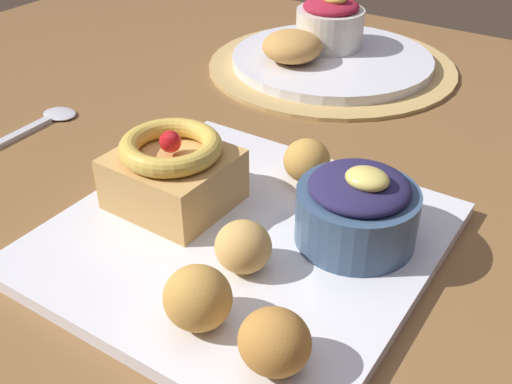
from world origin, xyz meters
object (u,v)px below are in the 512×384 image
fritter_extra (198,298)px  back_ramekin (330,23)px  front_plate (242,239)px  cake_slice (173,171)px  fritter_front (275,342)px  berry_ramekin (357,208)px  back_plate (332,59)px  fritter_back (243,247)px  spoon (41,123)px  fritter_middle (307,161)px  back_pastry (292,46)px

fritter_extra → back_ramekin: size_ratio=0.51×
fritter_extra → front_plate: bearing=108.0°
back_ramekin → cake_slice: bearing=-81.3°
fritter_front → fritter_extra: fritter_extra is taller
berry_ramekin → back_plate: size_ratio=0.36×
cake_slice → fritter_extra: cake_slice is taller
front_plate → back_ramekin: (-0.13, 0.40, 0.04)m
berry_ramekin → fritter_front: berry_ramekin is taller
fritter_back → spoon: (-0.33, 0.09, -0.03)m
fritter_front → fritter_back: (-0.07, 0.07, -0.00)m
cake_slice → fritter_middle: size_ratio=2.27×
back_plate → fritter_middle: bearing=-67.2°
fritter_front → back_pastry: (-0.24, 0.43, 0.00)m
front_plate → fritter_middle: size_ratio=6.77×
fritter_back → back_ramekin: (-0.16, 0.44, 0.02)m
fritter_front → back_ramekin: bearing=114.1°
fritter_middle → fritter_extra: (0.03, -0.19, 0.00)m
back_pastry → spoon: bearing=-119.3°
fritter_middle → spoon: (-0.30, -0.04, -0.03)m
fritter_back → back_pastry: (-0.17, 0.36, 0.01)m
fritter_front → fritter_middle: size_ratio=1.07×
fritter_middle → back_ramekin: back_ramekin is taller
fritter_front → spoon: 0.42m
back_pastry → fritter_extra: bearing=-67.1°
berry_ramekin → fritter_back: (-0.05, -0.08, -0.01)m
fritter_extra → back_ramekin: 0.52m
front_plate → fritter_middle: bearing=88.4°
fritter_extra → spoon: size_ratio=0.36×
back_plate → front_plate: bearing=-73.1°
front_plate → fritter_back: 0.05m
cake_slice → back_pastry: cake_slice is taller
berry_ramekin → back_pastry: size_ratio=1.24×
fritter_middle → fritter_extra: fritter_extra is taller
back_pastry → spoon: 0.32m
front_plate → berry_ramekin: (0.08, 0.04, 0.04)m
cake_slice → spoon: 0.24m
fritter_back → back_pastry: bearing=115.4°
front_plate → fritter_extra: (0.03, -0.10, 0.03)m
cake_slice → berry_ramekin: same height
fritter_back → spoon: bearing=165.0°
front_plate → back_ramekin: size_ratio=3.18×
back_pastry → fritter_middle: bearing=-56.8°
fritter_back → cake_slice: bearing=158.1°
front_plate → fritter_middle: 0.10m
front_plate → back_plate: bearing=106.9°
fritter_front → fritter_back: bearing=135.6°
fritter_extra → back_pastry: size_ratio=0.60×
front_plate → cake_slice: cake_slice is taller
back_ramekin → spoon: size_ratio=0.71×
front_plate → cake_slice: bearing=176.1°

